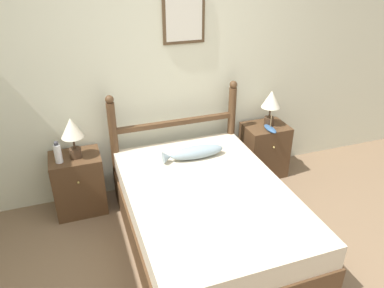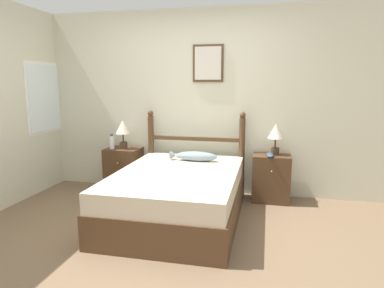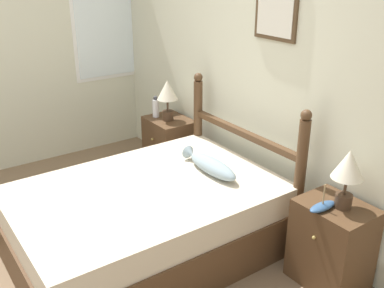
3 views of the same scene
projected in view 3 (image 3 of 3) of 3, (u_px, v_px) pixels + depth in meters
name	position (u px, v px, depth m)	size (l,w,h in m)	color
ground_plane	(70.00, 274.00, 3.29)	(16.00, 16.00, 0.00)	#7A6047
wall_back	(255.00, 70.00, 3.71)	(6.40, 0.08, 2.55)	beige
bed	(147.00, 220.00, 3.44)	(1.37, 1.97, 0.56)	#4C331E
headboard	(242.00, 151.00, 3.81)	(1.37, 0.08, 1.17)	#4C331E
nightstand_left	(169.00, 147.00, 4.67)	(0.48, 0.41, 0.62)	#4C331E
nightstand_right	(331.00, 244.00, 3.10)	(0.48, 0.41, 0.62)	#4C331E
table_lamp_left	(167.00, 93.00, 4.42)	(0.21, 0.21, 0.41)	#422D1E
table_lamp_right	(348.00, 169.00, 2.85)	(0.21, 0.21, 0.41)	#422D1E
bottle	(156.00, 107.00, 4.58)	(0.07, 0.07, 0.22)	white
model_boat	(322.00, 206.00, 2.92)	(0.08, 0.22, 0.18)	#335684
fish_pillow	(210.00, 165.00, 3.54)	(0.61, 0.15, 0.12)	#8499A3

